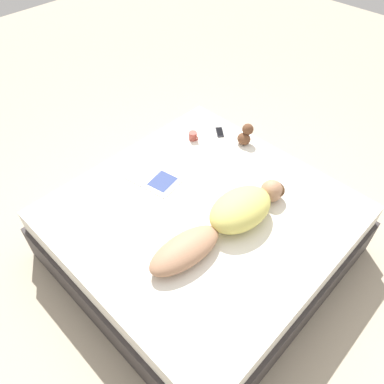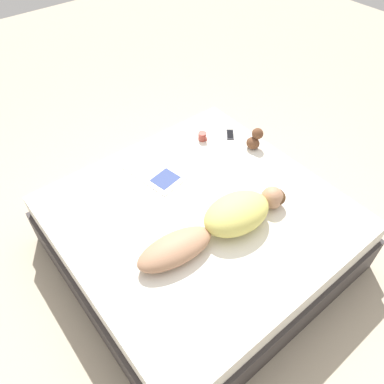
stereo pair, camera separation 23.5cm
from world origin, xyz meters
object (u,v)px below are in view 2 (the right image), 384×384
Objects in this scene: open_magazine at (154,172)px; person at (224,222)px; coffee_mug at (202,136)px; cell_phone at (230,135)px.

person is at bearing -7.56° from open_magazine.
cell_phone is (0.11, 0.24, -0.03)m from coffee_mug.
person is at bearing -31.87° from coffee_mug.
cell_phone is (0.02, 0.83, 0.00)m from open_magazine.
open_magazine is 5.43× the size of coffee_mug.
person is 1.12m from cell_phone.
coffee_mug is 0.69× the size of cell_phone.
cell_phone is at bearing 78.29° from open_magazine.
person reaches higher than cell_phone.
cell_phone is at bearing 140.71° from person.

